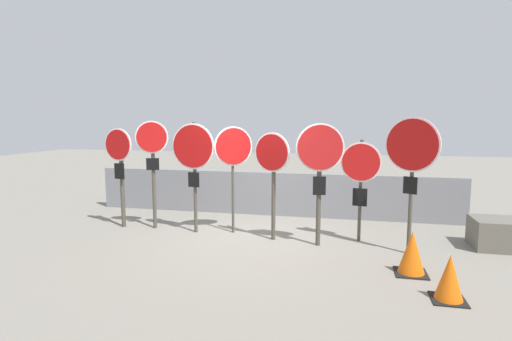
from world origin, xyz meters
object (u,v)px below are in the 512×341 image
at_px(stop_sign_7, 412,156).
at_px(traffic_cone_1, 450,278).
at_px(stop_sign_0, 120,161).
at_px(stop_sign_2, 193,154).
at_px(stop_sign_1, 152,153).
at_px(stop_sign_4, 272,164).
at_px(storage_crate, 499,234).
at_px(stop_sign_6, 361,171).
at_px(stop_sign_5, 320,162).
at_px(stop_sign_3, 233,153).
at_px(traffic_cone_0, 412,253).

distance_m(stop_sign_7, traffic_cone_1, 2.28).
distance_m(stop_sign_0, stop_sign_2, 1.70).
height_order(stop_sign_0, stop_sign_2, stop_sign_2).
bearing_deg(stop_sign_1, stop_sign_4, -22.92).
relative_size(stop_sign_2, stop_sign_7, 0.96).
xyz_separation_m(stop_sign_4, storage_crate, (4.09, 0.40, -1.21)).
distance_m(stop_sign_4, stop_sign_7, 2.46).
height_order(stop_sign_0, traffic_cone_1, stop_sign_0).
bearing_deg(storage_crate, stop_sign_1, -178.93).
xyz_separation_m(stop_sign_6, traffic_cone_1, (1.05, -2.35, -1.06)).
distance_m(stop_sign_5, stop_sign_6, 0.89).
bearing_deg(stop_sign_1, stop_sign_5, -24.25).
bearing_deg(stop_sign_3, traffic_cone_0, -59.40).
xyz_separation_m(stop_sign_4, stop_sign_5, (0.90, -0.18, 0.09)).
distance_m(stop_sign_3, stop_sign_6, 2.50).
height_order(traffic_cone_0, traffic_cone_1, traffic_cone_0).
xyz_separation_m(stop_sign_2, stop_sign_3, (0.79, 0.16, 0.03)).
height_order(stop_sign_7, traffic_cone_1, stop_sign_7).
bearing_deg(traffic_cone_0, stop_sign_0, 165.84).
bearing_deg(stop_sign_0, stop_sign_2, 9.00).
bearing_deg(stop_sign_6, storage_crate, 10.73).
bearing_deg(traffic_cone_1, stop_sign_7, 98.11).
bearing_deg(stop_sign_2, stop_sign_3, 16.98).
bearing_deg(storage_crate, stop_sign_5, -169.83).
bearing_deg(traffic_cone_0, stop_sign_5, 144.47).
bearing_deg(traffic_cone_0, stop_sign_2, 161.03).
bearing_deg(stop_sign_7, stop_sign_2, -157.92).
relative_size(stop_sign_3, stop_sign_5, 0.97).
height_order(stop_sign_1, stop_sign_5, stop_sign_1).
xyz_separation_m(stop_sign_0, traffic_cone_1, (6.02, -2.28, -1.14)).
xyz_separation_m(stop_sign_5, traffic_cone_1, (1.79, -1.89, -1.26)).
bearing_deg(stop_sign_4, storage_crate, 26.27).
height_order(stop_sign_2, stop_sign_3, stop_sign_2).
distance_m(stop_sign_3, storage_crate, 5.14).
bearing_deg(stop_sign_2, stop_sign_6, 8.07).
height_order(stop_sign_4, stop_sign_6, stop_sign_4).
height_order(stop_sign_1, traffic_cone_1, stop_sign_1).
xyz_separation_m(stop_sign_7, traffic_cone_0, (-0.08, -0.92, -1.39)).
relative_size(stop_sign_5, stop_sign_6, 1.16).
bearing_deg(stop_sign_1, traffic_cone_0, -33.68).
bearing_deg(traffic_cone_1, stop_sign_3, 146.06).
relative_size(stop_sign_5, stop_sign_7, 0.95).
distance_m(stop_sign_4, stop_sign_5, 0.92).
relative_size(stop_sign_4, traffic_cone_1, 3.40).
xyz_separation_m(stop_sign_1, stop_sign_2, (0.95, -0.12, 0.01)).
bearing_deg(traffic_cone_1, stop_sign_0, 159.22).
height_order(stop_sign_5, storage_crate, stop_sign_5).
bearing_deg(stop_sign_1, stop_sign_2, -23.85).
bearing_deg(stop_sign_7, stop_sign_0, -156.67).
relative_size(stop_sign_4, stop_sign_6, 1.07).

